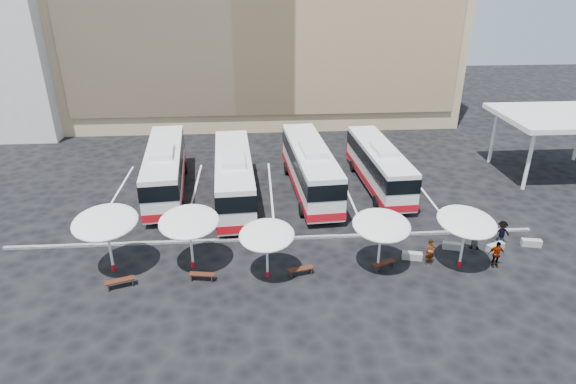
{
  "coord_description": "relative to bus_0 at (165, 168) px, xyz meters",
  "views": [
    {
      "loc": [
        -1.05,
        -26.41,
        15.87
      ],
      "look_at": [
        1.0,
        3.0,
        2.2
      ],
      "focal_mm": 30.0,
      "sensor_mm": 36.0,
      "label": 1
    }
  ],
  "objects": [
    {
      "name": "passenger_1",
      "position": [
        20.41,
        -9.89,
        -1.22
      ],
      "size": [
        0.92,
        0.82,
        1.56
      ],
      "primitive_type": "imported",
      "rotation": [
        0.0,
        0.0,
        2.79
      ],
      "color": "black",
      "rests_on": "ground"
    },
    {
      "name": "conc_bench_0",
      "position": [
        16.21,
        -10.85,
        -1.78
      ],
      "size": [
        1.24,
        0.66,
        0.44
      ],
      "primitive_type": "cube",
      "rotation": [
        0.0,
        0.0,
        -0.24
      ],
      "color": "gray",
      "rests_on": "ground"
    },
    {
      "name": "sunshade_2",
      "position": [
        7.47,
        -12.1,
        0.72
      ],
      "size": [
        3.65,
        3.69,
        3.21
      ],
      "rotation": [
        0.0,
        0.0,
        -0.22
      ],
      "color": "white",
      "rests_on": "ground"
    },
    {
      "name": "conc_bench_1",
      "position": [
        19.05,
        -9.9,
        -1.79
      ],
      "size": [
        1.21,
        0.69,
        0.43
      ],
      "primitive_type": "cube",
      "rotation": [
        0.0,
        0.0,
        -0.29
      ],
      "color": "gray",
      "rests_on": "ground"
    },
    {
      "name": "bus_2",
      "position": [
        11.14,
        -0.61,
        0.05
      ],
      "size": [
        3.6,
        12.81,
        4.01
      ],
      "rotation": [
        0.0,
        0.0,
        0.07
      ],
      "color": "white",
      "rests_on": "ground"
    },
    {
      "name": "bus_0",
      "position": [
        0.0,
        0.0,
        0.0
      ],
      "size": [
        3.83,
        12.56,
        3.92
      ],
      "rotation": [
        0.0,
        0.0,
        0.1
      ],
      "color": "white",
      "rests_on": "ground"
    },
    {
      "name": "passenger_2",
      "position": [
        20.8,
        -11.95,
        -1.18
      ],
      "size": [
        0.99,
        0.48,
        1.65
      ],
      "primitive_type": "imported",
      "rotation": [
        0.0,
        0.0,
        -0.08
      ],
      "color": "black",
      "rests_on": "ground"
    },
    {
      "name": "bus_3",
      "position": [
        16.66,
        -0.08,
        -0.13
      ],
      "size": [
        3.13,
        11.66,
        3.67
      ],
      "rotation": [
        0.0,
        0.0,
        0.05
      ],
      "color": "white",
      "rests_on": "ground"
    },
    {
      "name": "passenger_0",
      "position": [
        17.04,
        -11.44,
        -1.2
      ],
      "size": [
        0.63,
        0.45,
        1.61
      ],
      "primitive_type": "imported",
      "rotation": [
        0.0,
        0.0,
        0.12
      ],
      "color": "black",
      "rests_on": "ground"
    },
    {
      "name": "conc_bench_3",
      "position": [
        24.17,
        -9.89,
        -1.78
      ],
      "size": [
        1.25,
        0.64,
        0.45
      ],
      "primitive_type": "cube",
      "rotation": [
        0.0,
        0.0,
        -0.21
      ],
      "color": "gray",
      "rests_on": "ground"
    },
    {
      "name": "bus_1",
      "position": [
        5.32,
        -1.91,
        0.01
      ],
      "size": [
        3.43,
        12.56,
        3.94
      ],
      "rotation": [
        0.0,
        0.0,
        0.06
      ],
      "color": "white",
      "rests_on": "ground"
    },
    {
      "name": "curb_divider",
      "position": [
        8.09,
        -7.98,
        -1.93
      ],
      "size": [
        34.0,
        0.25,
        0.15
      ],
      "primitive_type": "cube",
      "color": "black",
      "rests_on": "ground"
    },
    {
      "name": "service_canopy",
      "position": [
        32.09,
        1.52,
        2.86
      ],
      "size": [
        10.0,
        8.0,
        5.2
      ],
      "color": "white",
      "rests_on": "ground"
    },
    {
      "name": "sunshade_1",
      "position": [
        3.15,
        -10.84,
        1.03
      ],
      "size": [
        3.42,
        3.47,
        3.57
      ],
      "rotation": [
        0.0,
        0.0,
        0.0
      ],
      "color": "white",
      "rests_on": "ground"
    },
    {
      "name": "ground",
      "position": [
        8.09,
        -8.48,
        -2.0
      ],
      "size": [
        120.0,
        120.0,
        0.0
      ],
      "primitive_type": "plane",
      "color": "black",
      "rests_on": "ground"
    },
    {
      "name": "sandstone_building",
      "position": [
        8.09,
        23.39,
        10.62
      ],
      "size": [
        42.0,
        18.25,
        29.6
      ],
      "color": "tan",
      "rests_on": "ground"
    },
    {
      "name": "sunshade_0",
      "position": [
        -1.41,
        -10.88,
        1.2
      ],
      "size": [
        3.8,
        3.84,
        3.77
      ],
      "rotation": [
        0.0,
        0.0,
        0.06
      ],
      "color": "white",
      "rests_on": "ground"
    },
    {
      "name": "wood_bench_1",
      "position": [
        3.8,
        -12.19,
        -1.66
      ],
      "size": [
        1.49,
        0.6,
        0.44
      ],
      "rotation": [
        0.0,
        0.0,
        -0.15
      ],
      "color": "#32150B",
      "rests_on": "ground"
    },
    {
      "name": "conc_bench_2",
      "position": [
        21.68,
        -10.22,
        -1.78
      ],
      "size": [
        1.26,
        0.8,
        0.45
      ],
      "primitive_type": "cube",
      "rotation": [
        0.0,
        0.0,
        0.37
      ],
      "color": "gray",
      "rests_on": "ground"
    },
    {
      "name": "passenger_3",
      "position": [
        22.34,
        -9.47,
        -1.21
      ],
      "size": [
        1.09,
        0.71,
        1.6
      ],
      "primitive_type": "imported",
      "rotation": [
        0.0,
        0.0,
        3.02
      ],
      "color": "black",
      "rests_on": "ground"
    },
    {
      "name": "bay_lines",
      "position": [
        8.09,
        -0.48,
        -2.0
      ],
      "size": [
        24.15,
        12.0,
        0.01
      ],
      "color": "white",
      "rests_on": "ground"
    },
    {
      "name": "sunshade_3",
      "position": [
        13.89,
        -11.77,
        0.91
      ],
      "size": [
        3.38,
        3.42,
        3.43
      ],
      "rotation": [
        0.0,
        0.0,
        0.03
      ],
      "color": "white",
      "rests_on": "ground"
    },
    {
      "name": "wood_bench_2",
      "position": [
        9.35,
        -12.06,
        -1.65
      ],
      "size": [
        1.54,
        0.74,
        0.46
      ],
      "rotation": [
        0.0,
        0.0,
        0.24
      ],
      "color": "#32150B",
      "rests_on": "ground"
    },
    {
      "name": "sunshade_4",
      "position": [
        18.73,
        -11.86,
        0.98
      ],
      "size": [
        4.2,
        4.23,
        3.51
      ],
      "rotation": [
        0.0,
        0.0,
        0.3
      ],
      "color": "white",
      "rests_on": "ground"
    },
    {
      "name": "wood_bench_3",
      "position": [
        14.25,
        -11.75,
        -1.67
      ],
      "size": [
        1.47,
        0.89,
        0.44
      ],
      "rotation": [
        0.0,
        0.0,
        0.38
      ],
      "color": "#32150B",
      "rests_on": "ground"
    },
    {
      "name": "wood_bench_0",
      "position": [
        -0.61,
        -12.53,
        -1.63
      ],
      "size": [
        1.63,
        0.9,
        0.48
      ],
      "rotation": [
        0.0,
        0.0,
        0.32
      ],
      "color": "#32150B",
      "rests_on": "ground"
    }
  ]
}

